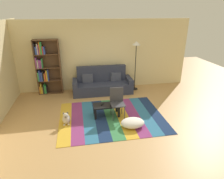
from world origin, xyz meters
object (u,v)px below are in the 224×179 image
at_px(tv_remote, 102,104).
at_px(folding_chair, 117,100).
at_px(bookshelf, 45,68).
at_px(pouf, 133,123).
at_px(couch, 102,84).
at_px(coffee_table, 106,107).
at_px(dog, 66,119).
at_px(standing_lamp, 136,50).

relative_size(tv_remote, folding_chair, 0.17).
distance_m(bookshelf, pouf, 3.95).
xyz_separation_m(couch, coffee_table, (-0.13, -1.85, -0.04)).
bearing_deg(pouf, dog, 164.69).
height_order(coffee_table, folding_chair, folding_chair).
xyz_separation_m(coffee_table, pouf, (0.61, -0.74, -0.17)).
xyz_separation_m(pouf, standing_lamp, (0.83, 2.65, 1.48)).
bearing_deg(dog, tv_remote, 15.39).
bearing_deg(standing_lamp, dog, -140.67).
xyz_separation_m(bookshelf, coffee_table, (1.95, -2.13, -0.69)).
relative_size(bookshelf, tv_remote, 13.59).
xyz_separation_m(dog, tv_remote, (1.07, 0.30, 0.21)).
xyz_separation_m(couch, pouf, (0.49, -2.59, -0.21)).
height_order(pouf, dog, dog).
bearing_deg(folding_chair, pouf, -19.75).
xyz_separation_m(coffee_table, folding_chair, (0.31, -0.09, 0.24)).
bearing_deg(standing_lamp, folding_chair, -119.61).
distance_m(standing_lamp, tv_remote, 2.72).
bearing_deg(dog, pouf, -15.31).
bearing_deg(couch, folding_chair, -84.63).
height_order(bookshelf, tv_remote, bookshelf).
bearing_deg(pouf, bookshelf, 131.79).
xyz_separation_m(pouf, dog, (-1.80, 0.49, 0.04)).
bearing_deg(dog, standing_lamp, 39.33).
distance_m(pouf, tv_remote, 1.10).
relative_size(pouf, tv_remote, 4.37).
relative_size(dog, folding_chair, 0.44).
distance_m(coffee_table, standing_lamp, 2.73).
height_order(couch, folding_chair, couch).
bearing_deg(bookshelf, folding_chair, -44.44).
bearing_deg(dog, coffee_table, 11.92).
distance_m(couch, dog, 2.48).
distance_m(dog, tv_remote, 1.13).
relative_size(coffee_table, tv_remote, 5.22).
height_order(tv_remote, folding_chair, folding_chair).
height_order(bookshelf, dog, bookshelf).
height_order(dog, folding_chair, folding_chair).
distance_m(bookshelf, coffee_table, 2.97).
distance_m(couch, standing_lamp, 1.83).
xyz_separation_m(pouf, tv_remote, (-0.73, 0.79, 0.25)).
relative_size(couch, dog, 5.69).
bearing_deg(tv_remote, coffee_table, 12.61).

